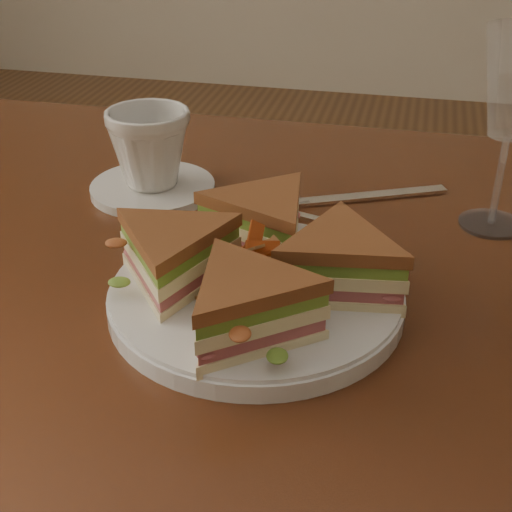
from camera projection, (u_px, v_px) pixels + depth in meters
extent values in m
cube|color=#37190C|center=(265.00, 277.00, 0.71)|extent=(1.20, 0.80, 0.04)
cylinder|color=#32190F|center=(13.00, 321.00, 1.29)|extent=(0.06, 0.06, 0.71)
cylinder|color=silver|center=(256.00, 297.00, 0.62)|extent=(0.26, 0.26, 0.02)
cube|color=silver|center=(307.00, 218.00, 0.77)|extent=(0.13, 0.05, 0.00)
ellipsoid|color=silver|center=(232.00, 197.00, 0.81)|extent=(0.05, 0.03, 0.01)
cube|color=silver|center=(363.00, 197.00, 0.81)|extent=(0.19, 0.10, 0.00)
cube|color=silver|center=(287.00, 204.00, 0.80)|extent=(0.05, 0.03, 0.00)
cylinder|color=white|center=(491.00, 224.00, 0.76)|extent=(0.07, 0.07, 0.00)
cylinder|color=white|center=(499.00, 180.00, 0.73)|extent=(0.01, 0.01, 0.10)
cylinder|color=silver|center=(153.00, 188.00, 0.83)|extent=(0.14, 0.14, 0.01)
imported|color=silver|center=(150.00, 148.00, 0.81)|extent=(0.11, 0.11, 0.09)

